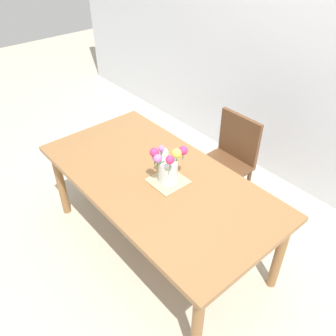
% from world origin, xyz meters
% --- Properties ---
extents(ground_plane, '(12.00, 12.00, 0.00)m').
position_xyz_m(ground_plane, '(0.00, 0.00, 0.00)').
color(ground_plane, '#B7AD99').
extents(back_wall, '(7.00, 0.10, 2.80)m').
position_xyz_m(back_wall, '(0.00, 1.60, 1.40)').
color(back_wall, silver).
rests_on(back_wall, ground_plane).
extents(dining_table, '(1.89, 0.97, 0.73)m').
position_xyz_m(dining_table, '(0.00, 0.00, 0.65)').
color(dining_table, olive).
rests_on(dining_table, ground_plane).
extents(chair_far, '(0.42, 0.42, 0.90)m').
position_xyz_m(chair_far, '(-0.01, 0.83, 0.52)').
color(chair_far, brown).
rests_on(chair_far, ground_plane).
extents(placemat, '(0.24, 0.24, 0.01)m').
position_xyz_m(placemat, '(0.09, 0.03, 0.73)').
color(placemat, tan).
rests_on(placemat, dining_table).
extents(flower_vase, '(0.22, 0.25, 0.29)m').
position_xyz_m(flower_vase, '(0.09, 0.03, 0.87)').
color(flower_vase, silver).
rests_on(flower_vase, placemat).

